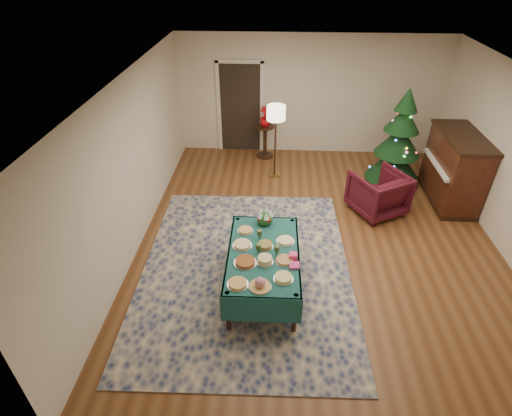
# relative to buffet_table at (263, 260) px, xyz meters

# --- Properties ---
(room_shell) EXTENTS (7.00, 7.00, 7.00)m
(room_shell) POSITION_rel_buffet_table_xyz_m (0.88, 1.22, 0.81)
(room_shell) COLOR #593319
(room_shell) RESTS_ON ground
(doorway) EXTENTS (1.08, 0.04, 2.16)m
(doorway) POSITION_rel_buffet_table_xyz_m (-0.72, 4.70, 0.55)
(doorway) COLOR black
(doorway) RESTS_ON ground
(rug) EXTENTS (3.29, 4.27, 0.02)m
(rug) POSITION_rel_buffet_table_xyz_m (-0.28, 0.39, -0.53)
(rug) COLOR navy
(rug) RESTS_ON ground
(buffet_table) EXTENTS (1.03, 1.75, 0.68)m
(buffet_table) POSITION_rel_buffet_table_xyz_m (0.00, 0.00, 0.00)
(buffet_table) COLOR black
(buffet_table) RESTS_ON ground
(platter_0) EXTENTS (0.28, 0.28, 0.04)m
(platter_0) POSITION_rel_buffet_table_xyz_m (-0.30, -0.64, 0.15)
(platter_0) COLOR silver
(platter_0) RESTS_ON buffet_table
(platter_1) EXTENTS (0.29, 0.29, 0.15)m
(platter_1) POSITION_rel_buffet_table_xyz_m (-0.02, -0.67, 0.19)
(platter_1) COLOR silver
(platter_1) RESTS_ON buffet_table
(platter_2) EXTENTS (0.26, 0.26, 0.06)m
(platter_2) POSITION_rel_buffet_table_xyz_m (0.27, -0.52, 0.16)
(platter_2) COLOR silver
(platter_2) RESTS_ON buffet_table
(platter_3) EXTENTS (0.31, 0.31, 0.05)m
(platter_3) POSITION_rel_buffet_table_xyz_m (-0.24, -0.23, 0.16)
(platter_3) COLOR silver
(platter_3) RESTS_ON buffet_table
(platter_4) EXTENTS (0.23, 0.23, 0.09)m
(platter_4) POSITION_rel_buffet_table_xyz_m (0.03, -0.21, 0.18)
(platter_4) COLOR silver
(platter_4) RESTS_ON buffet_table
(platter_5) EXTENTS (0.26, 0.26, 0.04)m
(platter_5) POSITION_rel_buffet_table_xyz_m (0.29, -0.17, 0.15)
(platter_5) COLOR silver
(platter_5) RESTS_ON buffet_table
(platter_6) EXTENTS (0.28, 0.28, 0.05)m
(platter_6) POSITION_rel_buffet_table_xyz_m (-0.30, 0.13, 0.16)
(platter_6) COLOR silver
(platter_6) RESTS_ON buffet_table
(platter_7) EXTENTS (0.24, 0.24, 0.07)m
(platter_7) POSITION_rel_buffet_table_xyz_m (0.02, 0.12, 0.17)
(platter_7) COLOR silver
(platter_7) RESTS_ON buffet_table
(platter_8) EXTENTS (0.26, 0.26, 0.04)m
(platter_8) POSITION_rel_buffet_table_xyz_m (0.31, 0.26, 0.15)
(platter_8) COLOR silver
(platter_8) RESTS_ON buffet_table
(platter_9) EXTENTS (0.23, 0.23, 0.04)m
(platter_9) POSITION_rel_buffet_table_xyz_m (-0.29, 0.47, 0.15)
(platter_9) COLOR silver
(platter_9) RESTS_ON buffet_table
(goblet_0) EXTENTS (0.07, 0.07, 0.16)m
(goblet_0) POSITION_rel_buffet_table_xyz_m (-0.07, 0.30, 0.22)
(goblet_0) COLOR #2D471E
(goblet_0) RESTS_ON buffet_table
(goblet_1) EXTENTS (0.07, 0.07, 0.16)m
(goblet_1) POSITION_rel_buffet_table_xyz_m (0.18, -0.05, 0.22)
(goblet_1) COLOR #2D471E
(goblet_1) RESTS_ON buffet_table
(goblet_2) EXTENTS (0.07, 0.07, 0.16)m
(goblet_2) POSITION_rel_buffet_table_xyz_m (-0.07, -0.02, 0.22)
(goblet_2) COLOR #2D471E
(goblet_2) RESTS_ON buffet_table
(napkin_stack) EXTENTS (0.14, 0.14, 0.04)m
(napkin_stack) POSITION_rel_buffet_table_xyz_m (0.42, -0.27, 0.15)
(napkin_stack) COLOR #D13A8A
(napkin_stack) RESTS_ON buffet_table
(gift_box) EXTENTS (0.11, 0.11, 0.09)m
(gift_box) POSITION_rel_buffet_table_xyz_m (0.41, -0.11, 0.18)
(gift_box) COLOR #EE4274
(gift_box) RESTS_ON buffet_table
(centerpiece) EXTENTS (0.24, 0.25, 0.28)m
(centerpiece) POSITION_rel_buffet_table_xyz_m (-0.00, 0.68, 0.25)
(centerpiece) COLOR #1E4C1E
(centerpiece) RESTS_ON buffet_table
(armchair) EXTENTS (1.15, 1.13, 0.89)m
(armchair) POSITION_rel_buffet_table_xyz_m (2.04, 2.12, -0.10)
(armchair) COLOR #3F0D18
(armchair) RESTS_ON ground
(floor_lamp) EXTENTS (0.38, 0.38, 1.57)m
(floor_lamp) POSITION_rel_buffet_table_xyz_m (0.12, 3.42, 0.79)
(floor_lamp) COLOR #A57F3F
(floor_lamp) RESTS_ON ground
(side_table) EXTENTS (0.43, 0.43, 0.77)m
(side_table) POSITION_rel_buffet_table_xyz_m (-0.13, 4.34, -0.17)
(side_table) COLOR black
(side_table) RESTS_ON ground
(potted_plant) EXTENTS (0.25, 0.45, 0.25)m
(potted_plant) POSITION_rel_buffet_table_xyz_m (-0.13, 4.34, 0.35)
(potted_plant) COLOR red
(potted_plant) RESTS_ON side_table
(christmas_tree) EXTENTS (1.45, 1.45, 2.02)m
(christmas_tree) POSITION_rel_buffet_table_xyz_m (2.60, 3.28, 0.36)
(christmas_tree) COLOR black
(christmas_tree) RESTS_ON ground
(piano) EXTENTS (0.75, 1.58, 1.36)m
(piano) POSITION_rel_buffet_table_xyz_m (3.53, 2.64, 0.12)
(piano) COLOR black
(piano) RESTS_ON ground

